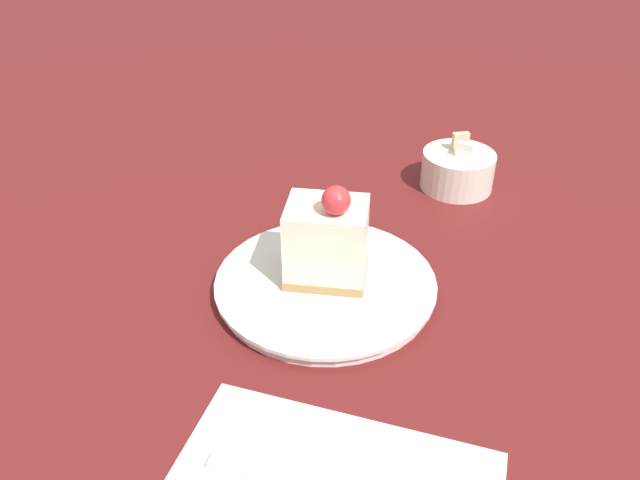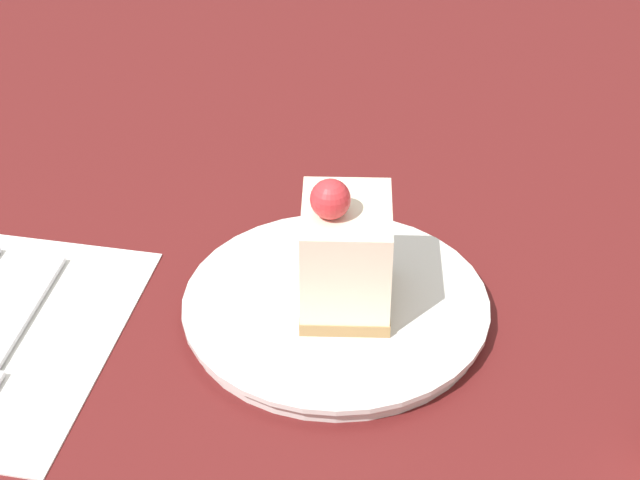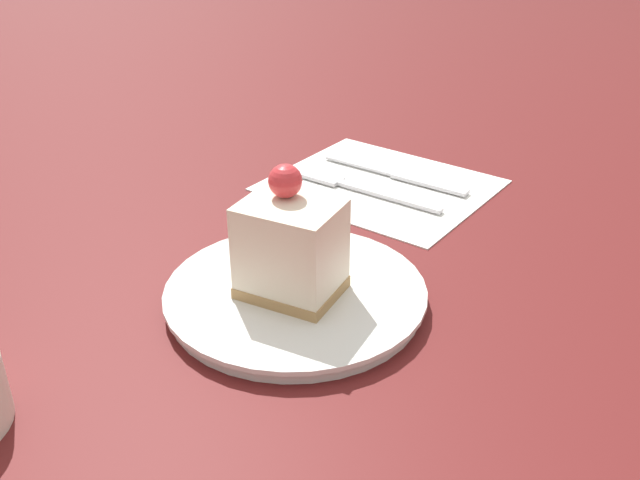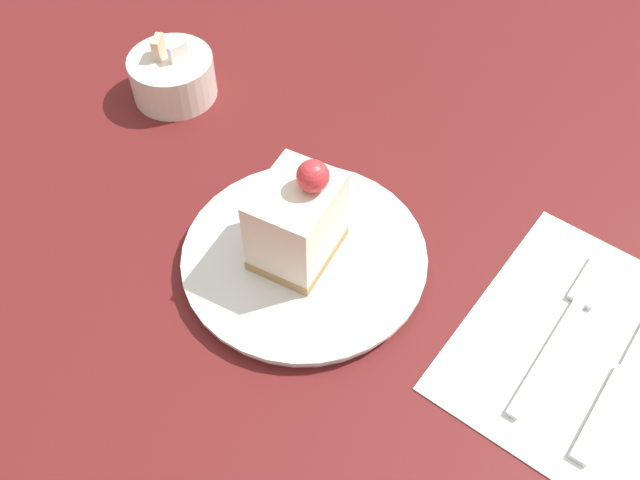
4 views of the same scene
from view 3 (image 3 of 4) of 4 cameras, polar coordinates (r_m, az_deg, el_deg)
The scene contains 6 objects.
ground_plane at distance 0.61m, azimuth 2.65°, elevation -3.97°, with size 4.00×4.00×0.00m, color #5B1919.
plate at distance 0.58m, azimuth -1.97°, elevation -4.35°, with size 0.21×0.21×0.01m.
cake_slice at distance 0.56m, azimuth -2.38°, elevation -0.52°, with size 0.06×0.08×0.10m.
napkin at distance 0.79m, azimuth 4.85°, elevation 4.43°, with size 0.23×0.26×0.00m.
fork at distance 0.78m, azimuth 2.75°, elevation 4.30°, with size 0.05×0.18×0.00m.
knife at distance 0.81m, azimuth 6.95°, elevation 4.99°, with size 0.04×0.18×0.00m.
Camera 3 is at (-0.47, -0.20, 0.33)m, focal length 40.00 mm.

